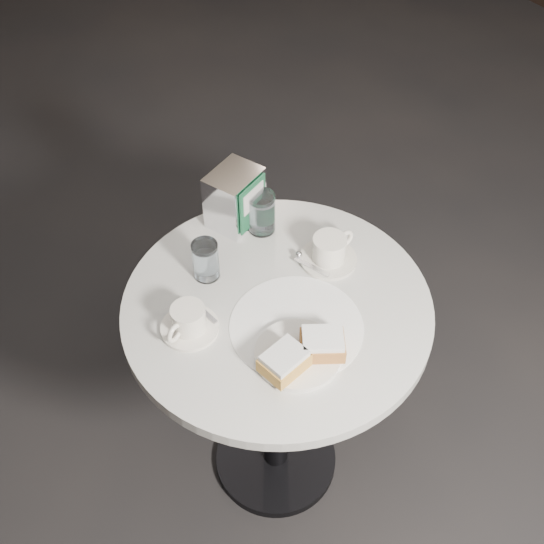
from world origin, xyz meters
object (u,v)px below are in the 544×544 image
Objects in this scene: beignet_plate at (301,353)px; water_glass_right at (262,213)px; coffee_cup_left at (188,321)px; napkin_dispenser at (235,198)px; cafe_table at (277,355)px; coffee_cup_right at (329,251)px; water_glass_left at (206,261)px.

water_glass_right is (0.16, 0.37, 0.03)m from beignet_plate.
napkin_dispenser reaches higher than coffee_cup_left.
water_glass_right is (0.11, 0.22, 0.25)m from cafe_table.
water_glass_left reaches higher than coffee_cup_right.
beignet_plate is 1.92× the size of water_glass_right.
coffee_cup_right is at bearing 12.42° from cafe_table.
cafe_table is 0.35m from water_glass_right.
water_glass_left is (-0.08, 0.16, 0.25)m from cafe_table.
coffee_cup_left is (-0.15, 0.20, 0.01)m from beignet_plate.
coffee_cup_left is 1.13× the size of coffee_cup_right.
water_glass_right is at bearing 6.62° from coffee_cup_left.
water_glass_right reaches higher than coffee_cup_right.
coffee_cup_right is 1.37× the size of water_glass_right.
water_glass_right is 0.70× the size of napkin_dispenser.
napkin_dispenser is (0.16, 0.12, 0.03)m from water_glass_left.
water_glass_left is 0.20m from water_glass_right.
water_glass_left is 0.64× the size of napkin_dispenser.
water_glass_right reaches higher than coffee_cup_left.
water_glass_right is (-0.07, 0.18, 0.02)m from coffee_cup_right.
coffee_cup_right is 1.51× the size of water_glass_left.
coffee_cup_left is at bearing 126.34° from beignet_plate.
water_glass_right is at bearing 67.16° from beignet_plate.
napkin_dispenser is at bearing 109.44° from coffee_cup_right.
cafe_table is 0.31m from coffee_cup_left.
coffee_cup_right reaches higher than cafe_table.
water_glass_right is (0.19, 0.05, 0.00)m from water_glass_left.
beignet_plate is 0.41m from water_glass_right.
coffee_cup_right is (0.18, 0.04, 0.23)m from cafe_table.
coffee_cup_left is at bearing 174.68° from coffee_cup_right.
coffee_cup_right is at bearing -87.29° from napkin_dispenser.
napkin_dispenser is at bearing 75.42° from cafe_table.
coffee_cup_right is at bearing -68.92° from water_glass_right.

